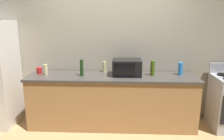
# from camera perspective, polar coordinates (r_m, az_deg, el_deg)

# --- Properties ---
(ground_plane) EXTENTS (8.00, 8.00, 0.00)m
(ground_plane) POSITION_cam_1_polar(r_m,az_deg,el_deg) (3.74, -0.29, -16.55)
(ground_plane) COLOR tan
(back_wall) EXTENTS (6.40, 0.10, 2.70)m
(back_wall) POSITION_cam_1_polar(r_m,az_deg,el_deg) (4.07, 0.26, 6.19)
(back_wall) COLOR #B2A893
(back_wall) RESTS_ON ground_plane
(counter_run) EXTENTS (2.84, 0.64, 0.90)m
(counter_run) POSITION_cam_1_polar(r_m,az_deg,el_deg) (3.90, 0.00, -7.83)
(counter_run) COLOR #B27F4C
(counter_run) RESTS_ON ground_plane
(microwave) EXTENTS (0.48, 0.35, 0.27)m
(microwave) POSITION_cam_1_polar(r_m,az_deg,el_deg) (3.77, 3.79, 0.65)
(microwave) COLOR black
(microwave) RESTS_ON counter_run
(bottle_vinegar) EXTENTS (0.06, 0.06, 0.19)m
(bottle_vinegar) POSITION_cam_1_polar(r_m,az_deg,el_deg) (3.97, -1.89, 0.78)
(bottle_vinegar) COLOR beige
(bottle_vinegar) RESTS_ON counter_run
(bottle_wine) EXTENTS (0.06, 0.06, 0.28)m
(bottle_wine) POSITION_cam_1_polar(r_m,az_deg,el_deg) (3.75, -7.69, 0.55)
(bottle_wine) COLOR #1E3F19
(bottle_wine) RESTS_ON counter_run
(bottle_hand_soap) EXTENTS (0.06, 0.06, 0.18)m
(bottle_hand_soap) POSITION_cam_1_polar(r_m,az_deg,el_deg) (3.97, -16.45, 0.11)
(bottle_hand_soap) COLOR beige
(bottle_hand_soap) RESTS_ON counter_run
(bottle_spray_cleaner) EXTENTS (0.08, 0.08, 0.21)m
(bottle_spray_cleaner) POSITION_cam_1_polar(r_m,az_deg,el_deg) (3.97, 16.97, 0.30)
(bottle_spray_cleaner) COLOR #338CE5
(bottle_spray_cleaner) RESTS_ON counter_run
(bottle_olive_oil) EXTENTS (0.07, 0.07, 0.25)m
(bottle_olive_oil) POSITION_cam_1_polar(r_m,az_deg,el_deg) (3.83, 10.25, 0.48)
(bottle_olive_oil) COLOR #4C6B19
(bottle_olive_oil) RESTS_ON counter_run
(mug_red) EXTENTS (0.09, 0.09, 0.11)m
(mug_red) POSITION_cam_1_polar(r_m,az_deg,el_deg) (4.10, -17.94, -0.08)
(mug_red) COLOR red
(mug_red) RESTS_ON counter_run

